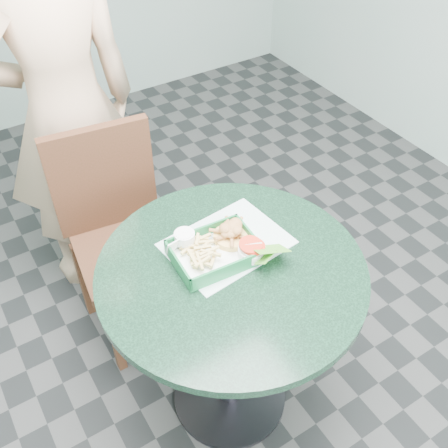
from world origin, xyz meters
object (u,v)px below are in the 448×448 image
dining_chair (119,224)px  crab_sandwich (230,235)px  food_basket (215,258)px  diner_person (60,82)px  cafe_table (231,307)px  sauce_ramekin (184,243)px

dining_chair → crab_sandwich: dining_chair is taller
dining_chair → food_basket: 0.61m
food_basket → crab_sandwich: 0.09m
crab_sandwich → diner_person: bearing=103.6°
cafe_table → sauce_ramekin: (-0.08, 0.14, 0.22)m
food_basket → sauce_ramekin: sauce_ramekin is taller
food_basket → cafe_table: bearing=-72.3°
cafe_table → diner_person: 1.07m
cafe_table → diner_person: (-0.16, 0.98, 0.42)m
food_basket → sauce_ramekin: bearing=128.4°
diner_person → cafe_table: bearing=97.5°
food_basket → sauce_ramekin: size_ratio=3.95×
cafe_table → dining_chair: size_ratio=0.90×
sauce_ramekin → food_basket: bearing=-51.6°
sauce_ramekin → crab_sandwich: bearing=-18.4°
cafe_table → sauce_ramekin: size_ratio=12.75×
cafe_table → sauce_ramekin: sauce_ramekin is taller
diner_person → crab_sandwich: diner_person is taller
cafe_table → crab_sandwich: (0.06, 0.10, 0.22)m
food_basket → diner_person: bearing=98.5°
dining_chair → sauce_ramekin: 0.55m
crab_sandwich → sauce_ramekin: size_ratio=1.77×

